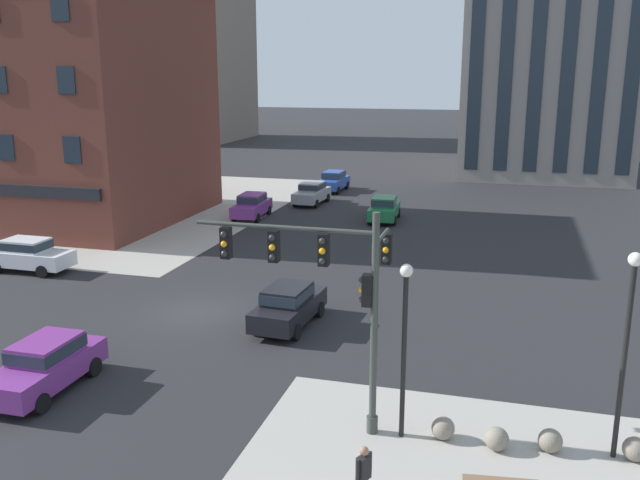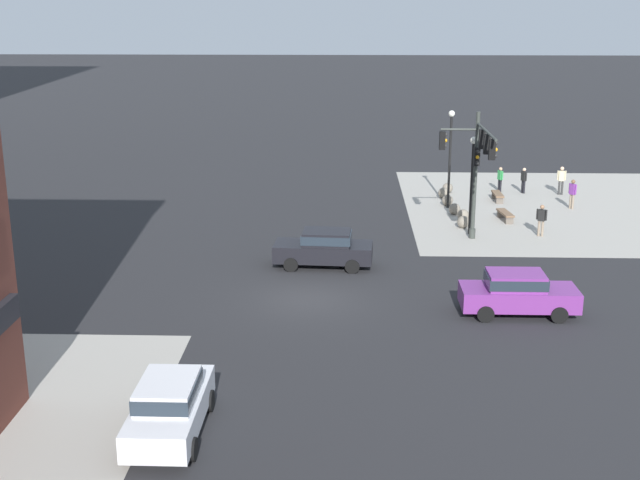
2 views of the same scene
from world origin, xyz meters
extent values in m
plane|color=#262628|center=(0.00, 0.00, 0.00)|extent=(320.00, 320.00, 0.00)
cube|color=#A8A399|center=(-20.00, 20.00, 0.00)|extent=(32.00, 32.00, 0.02)
cylinder|color=#383D38|center=(9.17, -7.89, 0.25)|extent=(0.32, 0.32, 0.50)
cylinder|color=#383D38|center=(9.17, -7.89, 3.20)|extent=(0.20, 0.20, 6.39)
cylinder|color=#383D38|center=(6.59, -7.89, 5.83)|extent=(5.16, 0.12, 0.12)
cylinder|color=#383D38|center=(9.17, -6.99, 5.53)|extent=(0.11, 1.80, 0.11)
cube|color=black|center=(7.73, -7.89, 5.28)|extent=(0.28, 0.28, 0.90)
sphere|color=#282828|center=(7.73, -8.05, 5.56)|extent=(0.18, 0.18, 0.18)
sphere|color=orange|center=(7.73, -8.05, 5.28)|extent=(0.18, 0.18, 0.18)
sphere|color=#282828|center=(7.73, -8.05, 5.00)|extent=(0.18, 0.18, 0.18)
cube|color=black|center=(6.30, -7.89, 5.28)|extent=(0.28, 0.28, 0.90)
sphere|color=#282828|center=(6.30, -8.05, 5.56)|extent=(0.18, 0.18, 0.18)
sphere|color=orange|center=(6.30, -8.05, 5.28)|extent=(0.18, 0.18, 0.18)
sphere|color=#282828|center=(6.30, -8.05, 5.00)|extent=(0.18, 0.18, 0.18)
cube|color=black|center=(4.87, -7.89, 5.28)|extent=(0.28, 0.28, 0.90)
sphere|color=#282828|center=(4.87, -8.05, 5.56)|extent=(0.18, 0.18, 0.18)
sphere|color=orange|center=(4.87, -8.05, 5.28)|extent=(0.18, 0.18, 0.18)
sphere|color=#282828|center=(4.87, -8.05, 5.00)|extent=(0.18, 0.18, 0.18)
cube|color=black|center=(8.97, -7.89, 4.23)|extent=(0.28, 0.28, 0.90)
sphere|color=#282828|center=(8.81, -7.89, 4.51)|extent=(0.18, 0.18, 0.18)
sphere|color=orange|center=(8.81, -7.89, 4.23)|extent=(0.18, 0.18, 0.18)
sphere|color=#282828|center=(8.81, -7.89, 3.95)|extent=(0.18, 0.18, 0.18)
cube|color=black|center=(9.17, -6.19, 4.98)|extent=(0.28, 0.28, 0.90)
sphere|color=#282828|center=(9.17, -6.35, 5.26)|extent=(0.18, 0.18, 0.18)
sphere|color=orange|center=(9.17, -6.35, 4.98)|extent=(0.18, 0.18, 0.18)
sphere|color=#282828|center=(9.17, -6.35, 4.70)|extent=(0.18, 0.18, 0.18)
sphere|color=gray|center=(11.14, -7.71, 0.33)|extent=(0.65, 0.65, 0.65)
sphere|color=gray|center=(12.60, -7.90, 0.33)|extent=(0.65, 0.65, 0.65)
sphere|color=gray|center=(13.99, -7.60, 0.33)|extent=(0.65, 0.65, 0.65)
sphere|color=gray|center=(16.12, -7.44, 0.33)|extent=(0.65, 0.65, 0.65)
cube|color=black|center=(9.67, -11.43, 1.11)|extent=(0.33, 0.39, 0.58)
cylinder|color=black|center=(9.77, -11.23, 1.14)|extent=(0.09, 0.09, 0.55)
cylinder|color=black|center=(9.56, -11.64, 1.14)|extent=(0.09, 0.09, 0.55)
sphere|color=#997051|center=(9.67, -11.43, 1.54)|extent=(0.22, 0.22, 0.22)
cylinder|color=black|center=(10.00, -7.86, 2.34)|extent=(0.14, 0.14, 4.68)
sphere|color=white|center=(10.00, -7.86, 4.86)|extent=(0.36, 0.36, 0.36)
cylinder|color=black|center=(15.61, -7.41, 2.64)|extent=(0.14, 0.14, 5.28)
sphere|color=white|center=(15.61, -7.41, 5.46)|extent=(0.36, 0.36, 0.36)
cube|color=#1E6B3D|center=(4.34, 20.22, 0.70)|extent=(2.02, 4.50, 0.76)
cube|color=#1E6B3D|center=(4.35, 20.07, 1.38)|extent=(1.62, 2.20, 0.60)
cube|color=#232D38|center=(4.35, 20.07, 1.38)|extent=(1.66, 2.29, 0.40)
cylinder|color=black|center=(3.42, 21.53, 0.32)|extent=(0.26, 0.65, 0.64)
cylinder|color=black|center=(5.09, 21.63, 0.32)|extent=(0.26, 0.65, 0.64)
cylinder|color=black|center=(3.58, 18.80, 0.32)|extent=(0.26, 0.65, 0.64)
cylinder|color=black|center=(5.25, 18.91, 0.32)|extent=(0.26, 0.65, 0.64)
cube|color=#7A3389|center=(-4.74, 18.60, 0.70)|extent=(2.02, 4.50, 0.76)
cube|color=#7A3389|center=(-4.75, 18.75, 1.38)|extent=(1.62, 2.20, 0.60)
cube|color=#232D38|center=(-4.75, 18.75, 1.38)|extent=(1.66, 2.29, 0.40)
cylinder|color=black|center=(-3.82, 17.29, 0.32)|extent=(0.26, 0.65, 0.64)
cylinder|color=black|center=(-5.49, 17.19, 0.32)|extent=(0.26, 0.65, 0.64)
cylinder|color=black|center=(-3.98, 20.02, 0.32)|extent=(0.26, 0.65, 0.64)
cylinder|color=black|center=(-5.65, 19.92, 0.32)|extent=(0.26, 0.65, 0.64)
cube|color=#23479E|center=(-2.02, 30.80, 0.70)|extent=(1.97, 4.48, 0.76)
cube|color=#23479E|center=(-2.01, 30.95, 1.38)|extent=(1.60, 2.18, 0.60)
cube|color=#232D38|center=(-2.01, 30.95, 1.38)|extent=(1.64, 2.27, 0.40)
cylinder|color=black|center=(-1.25, 29.40, 0.32)|extent=(0.25, 0.65, 0.64)
cylinder|color=black|center=(-2.92, 29.48, 0.32)|extent=(0.25, 0.65, 0.64)
cylinder|color=black|center=(-1.12, 32.12, 0.32)|extent=(0.25, 0.65, 0.64)
cylinder|color=black|center=(-2.79, 32.20, 0.32)|extent=(0.25, 0.65, 0.64)
cube|color=#99999E|center=(-2.13, 24.63, 0.70)|extent=(1.99, 4.49, 0.76)
cube|color=#99999E|center=(-2.13, 24.78, 1.38)|extent=(1.60, 2.19, 0.60)
cube|color=#232D38|center=(-2.13, 24.78, 1.38)|extent=(1.64, 2.28, 0.40)
cylinder|color=black|center=(-1.37, 23.23, 0.32)|extent=(0.25, 0.65, 0.64)
cylinder|color=black|center=(-3.04, 23.31, 0.32)|extent=(0.25, 0.65, 0.64)
cylinder|color=black|center=(-1.23, 25.95, 0.32)|extent=(0.25, 0.65, 0.64)
cylinder|color=black|center=(-2.90, 26.04, 0.32)|extent=(0.25, 0.65, 0.64)
cube|color=#7A3389|center=(-1.44, -8.11, 0.70)|extent=(1.76, 4.40, 0.76)
cube|color=#7A3389|center=(-1.44, -7.96, 1.38)|extent=(1.50, 2.11, 0.60)
cube|color=#232D38|center=(-1.44, -7.96, 1.38)|extent=(1.53, 2.20, 0.40)
cylinder|color=black|center=(-0.61, -9.47, 0.32)|extent=(0.22, 0.64, 0.64)
cylinder|color=black|center=(-0.61, -6.75, 0.32)|extent=(0.22, 0.64, 0.64)
cylinder|color=black|center=(-2.28, -6.75, 0.32)|extent=(0.22, 0.64, 0.64)
cube|color=silver|center=(-10.93, 3.28, 0.70)|extent=(4.41, 1.78, 0.76)
cube|color=silver|center=(-11.08, 3.28, 1.38)|extent=(2.12, 1.51, 0.60)
cube|color=#232D38|center=(-11.08, 3.28, 1.38)|extent=(2.21, 1.54, 0.40)
cylinder|color=black|center=(-9.56, 4.11, 0.32)|extent=(0.64, 0.22, 0.64)
cylinder|color=black|center=(-9.57, 2.43, 0.32)|extent=(0.64, 0.22, 0.64)
cylinder|color=black|center=(-12.29, 4.12, 0.32)|extent=(0.64, 0.22, 0.64)
cube|color=black|center=(4.26, -0.49, 0.70)|extent=(2.03, 4.50, 0.76)
cube|color=black|center=(4.25, -0.64, 1.38)|extent=(1.63, 2.20, 0.60)
cube|color=#232D38|center=(4.25, -0.64, 1.38)|extent=(1.67, 2.29, 0.40)
cylinder|color=black|center=(3.51, 0.92, 0.32)|extent=(0.26, 0.65, 0.64)
cylinder|color=black|center=(5.18, 0.82, 0.32)|extent=(0.26, 0.65, 0.64)
cylinder|color=black|center=(3.34, -1.80, 0.32)|extent=(0.26, 0.65, 0.64)
cylinder|color=black|center=(5.01, -1.91, 0.32)|extent=(0.26, 0.65, 0.64)
cube|color=brown|center=(-19.99, 15.64, 7.60)|extent=(21.98, 15.27, 15.20)
cube|color=#1E2833|center=(-15.60, 7.96, 5.70)|extent=(1.10, 0.08, 1.50)
cube|color=#1E2833|center=(-11.20, 7.96, 5.70)|extent=(1.10, 0.08, 1.50)
cube|color=#1E2833|center=(-11.20, 7.96, 9.50)|extent=(1.10, 0.08, 1.50)
cube|color=#1E2833|center=(-11.20, 7.96, 13.30)|extent=(1.10, 0.08, 1.50)
camera|label=1|loc=(12.49, -25.27, 10.01)|focal=38.52mm
camera|label=2|loc=(-31.32, -1.52, 11.51)|focal=46.44mm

